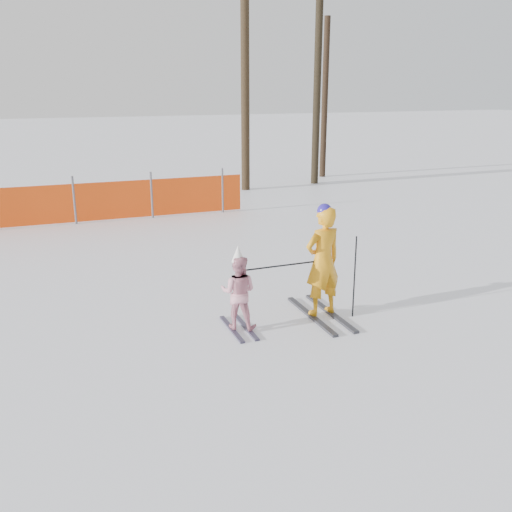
{
  "coord_description": "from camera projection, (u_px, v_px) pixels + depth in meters",
  "views": [
    {
      "loc": [
        -2.91,
        -7.19,
        3.48
      ],
      "look_at": [
        0.0,
        0.5,
        1.0
      ],
      "focal_mm": 40.0,
      "sensor_mm": 36.0,
      "label": 1
    }
  ],
  "objects": [
    {
      "name": "adult",
      "position": [
        323.0,
        261.0,
        8.69
      ],
      "size": [
        0.69,
        1.61,
        1.79
      ],
      "color": "black",
      "rests_on": "ground"
    },
    {
      "name": "ground",
      "position": [
        268.0,
        330.0,
        8.43
      ],
      "size": [
        120.0,
        120.0,
        0.0
      ],
      "primitive_type": "plane",
      "color": "white",
      "rests_on": "ground"
    },
    {
      "name": "ski_poles",
      "position": [
        321.0,
        272.0,
        8.6
      ],
      "size": [
        1.71,
        0.22,
        1.3
      ],
      "color": "black",
      "rests_on": "ground"
    },
    {
      "name": "child",
      "position": [
        238.0,
        292.0,
        8.29
      ],
      "size": [
        0.67,
        0.99,
        1.29
      ],
      "color": "black",
      "rests_on": "ground"
    },
    {
      "name": "tree_trunks",
      "position": [
        290.0,
        91.0,
        19.83
      ],
      "size": [
        4.07,
        1.93,
        7.06
      ],
      "color": "#302315",
      "rests_on": "ground"
    }
  ]
}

